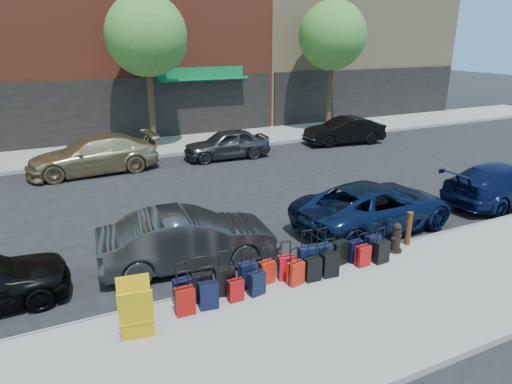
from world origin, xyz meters
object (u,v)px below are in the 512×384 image
suitcase_front_5 (286,267)px  car_near_2 (375,206)px  tree_right (335,37)px  car_near_1 (188,239)px  bollard (409,228)px  car_far_1 (93,155)px  car_near_3 (505,184)px  tree_center (149,38)px  car_far_3 (344,131)px  display_rack (136,310)px  car_far_2 (227,144)px  fire_hydrant (396,238)px

suitcase_front_5 → car_near_2: 4.35m
tree_right → car_near_1: 18.51m
suitcase_front_5 → tree_right: bearing=62.0°
tree_right → bollard: (-7.31, -14.15, -4.78)m
suitcase_front_5 → car_far_1: car_far_1 is taller
bollard → car_near_1: car_near_1 is taller
bollard → car_near_3: car_near_3 is taller
car_near_3 → tree_right: bearing=-9.1°
car_near_3 → suitcase_front_5: bearing=97.5°
car_near_2 → car_near_3: 5.43m
tree_center → car_far_1: bearing=-141.1°
car_near_2 → car_far_1: 11.95m
bollard → car_far_3: (6.18, 11.24, 0.08)m
tree_center → car_near_3: (8.75, -12.85, -4.72)m
car_near_1 → car_far_1: 9.74m
car_near_1 → car_far_3: bearing=-45.2°
car_near_1 → car_near_2: bearing=-86.2°
bollard → tree_right: bearing=62.7°
tree_center → car_near_3: bearing=-55.8°
display_rack → suitcase_front_5: bearing=18.1°
tree_center → car_far_1: tree_center is taller
car_near_3 → car_far_2: size_ratio=1.19×
bollard → display_rack: bearing=-173.9°
tree_right → car_far_2: tree_right is taller
car_near_1 → car_far_1: size_ratio=0.82×
car_far_1 → car_far_2: car_far_1 is taller
tree_center → car_near_1: 13.49m
tree_center → car_far_3: 10.88m
tree_center → bollard: 15.28m
bollard → car_near_2: bearing=84.9°
car_near_2 → fire_hydrant: bearing=153.2°
car_near_2 → car_far_1: bearing=30.3°
display_rack → car_far_2: (6.80, 11.96, -0.01)m
tree_center → bollard: bearing=-77.3°
tree_center → suitcase_front_5: 15.17m
display_rack → car_near_3: (12.97, 2.09, -0.00)m
car_near_2 → car_far_1: car_far_1 is taller
tree_center → display_rack: bearing=-105.8°
fire_hydrant → car_near_3: size_ratio=0.17×
car_near_2 → tree_right: bearing=-33.5°
display_rack → car_near_2: car_near_2 is taller
car_far_1 → fire_hydrant: bearing=24.9°
display_rack → car_far_3: bearing=49.6°
car_far_3 → suitcase_front_5: bearing=-34.0°
fire_hydrant → car_far_3: (6.76, 11.42, 0.19)m
display_rack → tree_center: bearing=82.3°
tree_center → tree_right: size_ratio=1.00×
tree_center → car_far_3: bearing=-17.3°
car_far_1 → car_far_2: 5.97m
tree_right → car_near_3: size_ratio=1.52×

